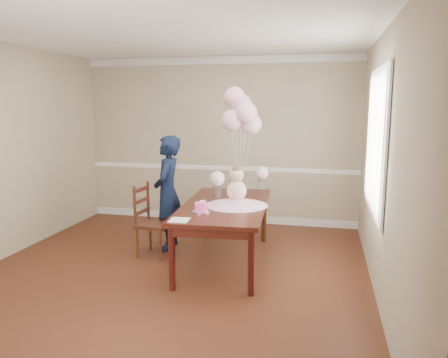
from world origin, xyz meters
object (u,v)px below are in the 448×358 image
dining_table_top (225,206)px  woman (168,193)px  dining_chair_seat (155,225)px  birthday_cake (201,207)px

dining_table_top → woman: 0.95m
dining_chair_seat → woman: (0.06, 0.33, 0.35)m
dining_chair_seat → woman: bearing=86.3°
dining_table_top → woman: (-0.87, 0.37, 0.05)m
dining_table_top → dining_chair_seat: size_ratio=4.91×
dining_chair_seat → woman: size_ratio=0.26×
dining_table_top → dining_chair_seat: bearing=174.3°
dining_table_top → woman: woman is taller
dining_chair_seat → woman: 0.49m
dining_table_top → birthday_cake: (-0.17, -0.46, 0.08)m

